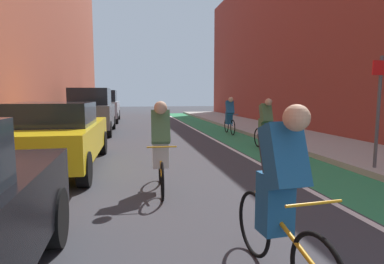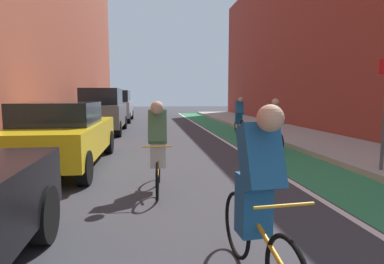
{
  "view_description": "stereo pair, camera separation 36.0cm",
  "coord_description": "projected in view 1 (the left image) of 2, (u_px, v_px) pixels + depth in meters",
  "views": [
    {
      "loc": [
        -1.05,
        2.23,
        1.7
      ],
      "look_at": [
        0.18,
        8.56,
        0.94
      ],
      "focal_mm": 29.66,
      "sensor_mm": 36.0,
      "label": 1
    },
    {
      "loc": [
        -0.7,
        2.17,
        1.7
      ],
      "look_at": [
        0.18,
        8.56,
        0.94
      ],
      "focal_mm": 29.66,
      "sensor_mm": 36.0,
      "label": 2
    }
  ],
  "objects": [
    {
      "name": "sidewalk_right",
      "position": [
        281.0,
        133.0,
        13.51
      ],
      "size": [
        2.94,
        33.35,
        0.14
      ],
      "primitive_type": "cube",
      "color": "#A8A59E",
      "rests_on": "ground"
    },
    {
      "name": "parked_suv_silver",
      "position": [
        104.0,
        106.0,
        20.0
      ],
      "size": [
        1.89,
        4.5,
        1.98
      ],
      "color": "#9EA0A8",
      "rests_on": "ground"
    },
    {
      "name": "parked_suv_gray",
      "position": [
        92.0,
        111.0,
        13.89
      ],
      "size": [
        1.83,
        4.21,
        1.98
      ],
      "color": "#595B60",
      "rests_on": "ground"
    },
    {
      "name": "street_sign_post",
      "position": [
        379.0,
        101.0,
        6.68
      ],
      "size": [
        0.44,
        0.07,
        2.37
      ],
      "color": "#4C4C51",
      "rests_on": "sidewalk_right"
    },
    {
      "name": "cyclist_trailing",
      "position": [
        265.0,
        123.0,
        9.8
      ],
      "size": [
        0.48,
        1.68,
        1.59
      ],
      "color": "black",
      "rests_on": "ground"
    },
    {
      "name": "parked_sedan_yellow_cab",
      "position": [
        57.0,
        135.0,
        7.23
      ],
      "size": [
        1.92,
        4.46,
        1.53
      ],
      "color": "yellow",
      "rests_on": "ground"
    },
    {
      "name": "building_facade_right",
      "position": [
        316.0,
        32.0,
        15.43
      ],
      "size": [
        2.4,
        29.35,
        9.46
      ],
      "primitive_type": "cube",
      "color": "brown",
      "rests_on": "ground"
    },
    {
      "name": "lane_divider_stripe",
      "position": [
        209.0,
        137.0,
        12.92
      ],
      "size": [
        0.12,
        33.35,
        0.0
      ],
      "primitive_type": "cube",
      "color": "white",
      "rests_on": "ground"
    },
    {
      "name": "bike_lane_paint",
      "position": [
        230.0,
        136.0,
        13.09
      ],
      "size": [
        1.6,
        33.35,
        0.0
      ],
      "primitive_type": "cube",
      "color": "#2D8451",
      "rests_on": "ground"
    },
    {
      "name": "cyclist_far",
      "position": [
        230.0,
        115.0,
        13.82
      ],
      "size": [
        0.48,
        1.71,
        1.61
      ],
      "color": "black",
      "rests_on": "ground"
    },
    {
      "name": "ground_plane",
      "position": [
        163.0,
        146.0,
        10.58
      ],
      "size": [
        73.37,
        73.37,
        0.0
      ],
      "primitive_type": "plane",
      "color": "#38383D"
    },
    {
      "name": "cyclist_mid",
      "position": [
        161.0,
        146.0,
        5.55
      ],
      "size": [
        0.48,
        1.68,
        1.6
      ],
      "color": "black",
      "rests_on": "ground"
    },
    {
      "name": "cyclist_lead",
      "position": [
        281.0,
        191.0,
        2.8
      ],
      "size": [
        0.48,
        1.74,
        1.63
      ],
      "color": "black",
      "rests_on": "ground"
    }
  ]
}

